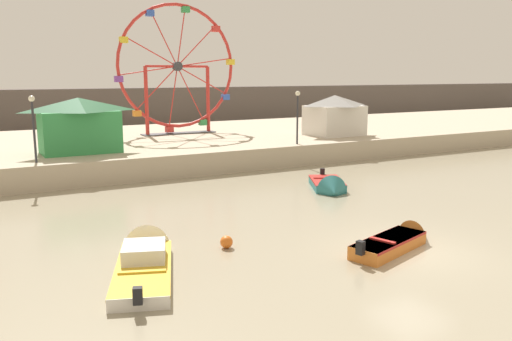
{
  "coord_description": "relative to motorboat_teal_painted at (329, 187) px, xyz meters",
  "views": [
    {
      "loc": [
        -12.88,
        -12.41,
        5.92
      ],
      "look_at": [
        -1.03,
        9.15,
        1.4
      ],
      "focal_mm": 36.91,
      "sensor_mm": 36.0,
      "label": 1
    }
  ],
  "objects": [
    {
      "name": "motorboat_white_red_stripe",
      "position": [
        -11.42,
        -5.62,
        0.01
      ],
      "size": [
        3.47,
        6.07,
        1.51
      ],
      "rotation": [
        0.0,
        0.0,
        1.22
      ],
      "color": "silver",
      "rests_on": "ground_plane"
    },
    {
      "name": "motorboat_teal_painted",
      "position": [
        0.0,
        0.0,
        0.0
      ],
      "size": [
        3.04,
        4.02,
        1.47
      ],
      "rotation": [
        0.0,
        0.0,
        4.24
      ],
      "color": "teal",
      "rests_on": "ground_plane"
    },
    {
      "name": "carnival_booth_green_kiosk",
      "position": [
        -10.29,
        10.55,
        2.8
      ],
      "size": [
        4.83,
        2.93,
        3.22
      ],
      "rotation": [
        0.0,
        0.0,
        0.01
      ],
      "color": "#33934C",
      "rests_on": "quay_promenade"
    },
    {
      "name": "motorboat_orange_hull",
      "position": [
        -3.24,
        -8.35,
        0.02
      ],
      "size": [
        4.41,
        2.3,
        1.07
      ],
      "rotation": [
        0.0,
        0.0,
        0.31
      ],
      "color": "orange",
      "rests_on": "ground_plane"
    },
    {
      "name": "quay_promenade",
      "position": [
        -3.14,
        16.28,
        0.45
      ],
      "size": [
        110.0,
        19.06,
        1.36
      ],
      "primitive_type": "cube",
      "color": "#B7A88E",
      "rests_on": "ground_plane"
    },
    {
      "name": "ferris_wheel_red_frame",
      "position": [
        -1.7,
        17.15,
        6.05
      ],
      "size": [
        9.54,
        1.2,
        9.79
      ],
      "color": "red",
      "rests_on": "quay_promenade"
    },
    {
      "name": "promenade_lamp_near",
      "position": [
        -13.05,
        7.92,
        3.44
      ],
      "size": [
        0.32,
        0.32,
        3.49
      ],
      "color": "#2D2D33",
      "rests_on": "quay_promenade"
    },
    {
      "name": "promenade_lamp_far",
      "position": [
        3.0,
        7.64,
        3.44
      ],
      "size": [
        0.32,
        0.32,
        3.48
      ],
      "color": "#2D2D33",
      "rests_on": "quay_promenade"
    },
    {
      "name": "ground_plane",
      "position": [
        -3.14,
        -8.9,
        -0.23
      ],
      "size": [
        240.0,
        240.0,
        0.0
      ],
      "primitive_type": "plane",
      "color": "gray"
    },
    {
      "name": "mooring_buoy_orange",
      "position": [
        -8.55,
        -5.6,
        -0.01
      ],
      "size": [
        0.44,
        0.44,
        0.44
      ],
      "primitive_type": "sphere",
      "color": "orange",
      "rests_on": "ground_plane"
    },
    {
      "name": "carnival_booth_white_ticket",
      "position": [
        8.28,
        10.62,
        2.69
      ],
      "size": [
        4.28,
        3.5,
        3.01
      ],
      "rotation": [
        0.0,
        0.0,
        0.02
      ],
      "color": "silver",
      "rests_on": "quay_promenade"
    },
    {
      "name": "distant_town_skyline",
      "position": [
        -3.14,
        37.38,
        1.97
      ],
      "size": [
        140.0,
        3.0,
        4.4
      ],
      "primitive_type": "cube",
      "color": "#564C47",
      "rests_on": "ground_plane"
    }
  ]
}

